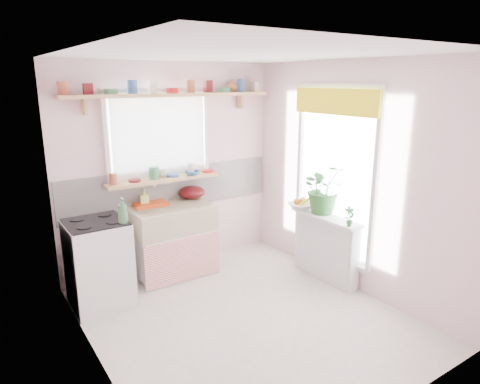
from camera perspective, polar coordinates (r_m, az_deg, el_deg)
room at (r=4.97m, az=1.31°, el=4.10°), size 3.20×3.20×3.20m
sink_unit at (r=5.20m, az=-8.92°, el=-6.35°), size 0.95×0.65×1.11m
cooker at (r=4.68m, az=-18.32°, el=-9.01°), size 0.58×0.58×0.93m
radiator_ledge at (r=5.16m, az=11.39°, el=-7.07°), size 0.22×0.95×0.78m
windowsill at (r=5.16m, az=-10.11°, el=1.65°), size 1.40×0.22×0.04m
pine_shelf at (r=5.09m, az=-8.98°, el=12.67°), size 2.52×0.24×0.04m
shelf_crockery at (r=5.09m, az=-9.02°, el=13.52°), size 2.47×0.11×0.12m
sill_crockery at (r=5.12m, az=-10.65°, el=2.38°), size 1.35×0.11×0.12m
dish_tray at (r=5.18m, az=-11.94°, el=-1.50°), size 0.42×0.33×0.04m
colander at (r=5.38m, az=-6.45°, el=-0.01°), size 0.38×0.38×0.15m
jade_plant at (r=5.05m, az=11.17°, el=0.47°), size 0.64×0.59×0.59m
fruit_bowl at (r=5.21m, az=8.14°, el=-1.88°), size 0.34×0.34×0.07m
herb_pot at (r=4.68m, az=14.38°, el=-3.18°), size 0.13×0.11×0.22m
soap_bottle_sink at (r=5.13m, az=-12.65°, el=-0.70°), size 0.11×0.11×0.21m
sill_cup at (r=5.20m, az=-10.29°, el=2.53°), size 0.15×0.15×0.10m
sill_bowl at (r=5.24m, az=-6.40°, el=2.53°), size 0.19×0.19×0.06m
shelf_vase at (r=5.55m, az=-1.02°, el=14.00°), size 0.16×0.16×0.16m
cooker_bottle at (r=4.35m, az=-15.38°, el=-2.40°), size 0.11×0.11×0.26m
fruit at (r=5.20m, az=8.16°, el=-1.22°), size 0.20×0.14×0.10m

